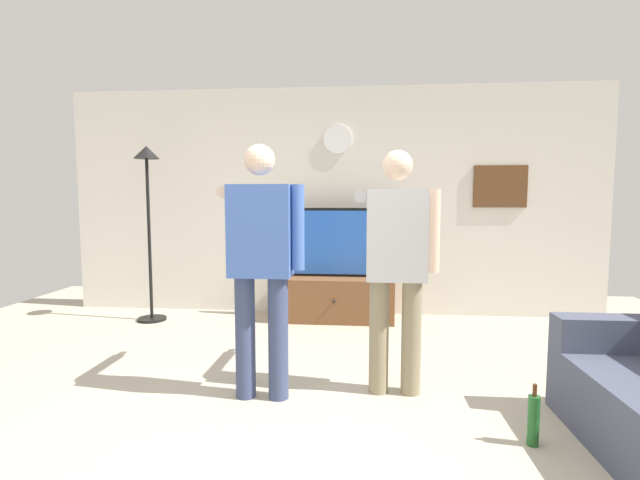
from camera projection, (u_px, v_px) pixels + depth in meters
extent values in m
plane|color=#B2A893|center=(298.00, 430.00, 2.83)|extent=(8.40, 8.40, 0.00)
cube|color=silver|center=(332.00, 202.00, 5.62)|extent=(6.40, 0.10, 2.70)
cube|color=brown|center=(336.00, 298.00, 5.37)|extent=(1.32, 0.54, 0.49)
sphere|color=black|center=(334.00, 301.00, 5.09)|extent=(0.04, 0.04, 0.04)
cube|color=black|center=(336.00, 242.00, 5.36)|extent=(1.28, 0.06, 0.79)
cube|color=blue|center=(336.00, 243.00, 5.33)|extent=(1.22, 0.01, 0.73)
cylinder|color=white|center=(338.00, 139.00, 5.49)|extent=(0.33, 0.03, 0.33)
cube|color=brown|center=(500.00, 186.00, 5.37)|extent=(0.60, 0.04, 0.48)
cylinder|color=black|center=(152.00, 319.00, 5.35)|extent=(0.32, 0.32, 0.03)
cylinder|color=black|center=(149.00, 239.00, 5.26)|extent=(0.04, 0.04, 1.80)
cone|color=black|center=(146.00, 152.00, 5.17)|extent=(0.28, 0.28, 0.14)
cylinder|color=#384266|center=(245.00, 337.00, 3.27)|extent=(0.14, 0.14, 0.87)
cylinder|color=#384266|center=(278.00, 338.00, 3.24)|extent=(0.14, 0.14, 0.87)
cube|color=#3F60AD|center=(260.00, 231.00, 3.19)|extent=(0.43, 0.22, 0.63)
sphere|color=beige|center=(260.00, 160.00, 3.14)|extent=(0.21, 0.21, 0.21)
cylinder|color=beige|center=(235.00, 192.00, 3.47)|extent=(0.09, 0.58, 0.09)
cube|color=white|center=(245.00, 193.00, 3.79)|extent=(0.04, 0.12, 0.04)
cylinder|color=#3F60AD|center=(298.00, 227.00, 3.16)|extent=(0.09, 0.09, 0.58)
cylinder|color=gray|center=(379.00, 336.00, 3.35)|extent=(0.14, 0.14, 0.82)
cylinder|color=gray|center=(411.00, 337.00, 3.33)|extent=(0.14, 0.14, 0.82)
cube|color=#B7B7B7|center=(397.00, 235.00, 3.27)|extent=(0.42, 0.22, 0.64)
sphere|color=beige|center=(398.00, 165.00, 3.23)|extent=(0.21, 0.21, 0.21)
cylinder|color=#B7B7B7|center=(361.00, 196.00, 3.56)|extent=(0.09, 0.58, 0.09)
cube|color=white|center=(361.00, 196.00, 3.87)|extent=(0.04, 0.12, 0.04)
cylinder|color=beige|center=(433.00, 231.00, 3.24)|extent=(0.09, 0.09, 0.58)
cube|color=#474C60|center=(623.00, 334.00, 3.01)|extent=(0.85, 0.21, 0.22)
cylinder|color=#1E5923|center=(533.00, 421.00, 2.64)|extent=(0.07, 0.07, 0.29)
cylinder|color=#4C2814|center=(535.00, 390.00, 2.63)|extent=(0.02, 0.02, 0.07)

